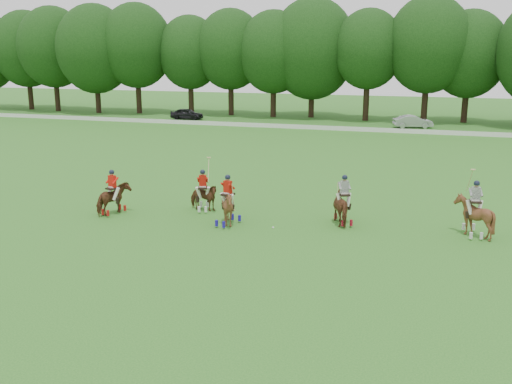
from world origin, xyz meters
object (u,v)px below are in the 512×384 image
(car_mid, at_px, (413,122))
(polo_red_b, at_px, (203,197))
(polo_red_c, at_px, (228,207))
(polo_ball, at_px, (273,228))
(polo_red_a, at_px, (113,198))
(polo_stripe_b, at_px, (474,216))
(polo_stripe_a, at_px, (344,206))
(car_left, at_px, (187,114))

(car_mid, relative_size, polo_red_b, 1.53)
(polo_red_c, distance_m, polo_ball, 2.29)
(polo_red_a, bearing_deg, polo_stripe_b, 6.19)
(car_mid, xyz_separation_m, polo_stripe_a, (-1.16, -37.58, 0.18))
(polo_stripe_b, bearing_deg, polo_red_c, -170.42)
(polo_red_b, bearing_deg, polo_stripe_b, -0.59)
(car_mid, bearing_deg, polo_red_c, 154.27)
(car_mid, height_order, polo_red_c, polo_red_c)
(polo_red_a, bearing_deg, polo_stripe_a, 9.59)
(car_mid, xyz_separation_m, polo_stripe_b, (4.52, -37.63, 0.24))
(car_left, xyz_separation_m, car_mid, (26.47, 0.00, 0.00))
(polo_red_b, xyz_separation_m, polo_stripe_b, (12.82, -0.13, 0.17))
(car_mid, xyz_separation_m, polo_ball, (-4.08, -39.30, -0.63))
(polo_red_a, distance_m, polo_red_c, 6.07)
(car_mid, xyz_separation_m, polo_red_b, (-8.30, -37.50, 0.07))
(polo_red_a, bearing_deg, polo_red_b, 26.16)
(polo_red_a, height_order, polo_stripe_a, polo_stripe_a)
(car_mid, height_order, polo_stripe_a, polo_stripe_a)
(polo_red_c, bearing_deg, polo_red_a, -179.91)
(car_mid, relative_size, polo_ball, 45.58)
(polo_stripe_a, xyz_separation_m, polo_stripe_b, (5.68, -0.06, 0.06))
(car_left, height_order, polo_stripe_a, polo_stripe_a)
(car_mid, relative_size, polo_red_c, 1.71)
(polo_red_c, bearing_deg, car_left, 117.17)
(polo_stripe_a, distance_m, polo_stripe_b, 5.68)
(polo_red_b, relative_size, polo_stripe_a, 1.14)
(polo_stripe_b, bearing_deg, car_mid, 96.85)
(car_left, xyz_separation_m, polo_stripe_b, (30.99, -37.63, 0.24))
(polo_stripe_a, xyz_separation_m, polo_ball, (-2.92, -1.72, -0.81))
(car_left, bearing_deg, polo_red_c, -153.96)
(polo_red_c, relative_size, polo_stripe_b, 0.80)
(polo_red_c, bearing_deg, car_mid, 81.05)
(polo_red_a, distance_m, polo_red_b, 4.44)
(car_left, relative_size, polo_stripe_b, 1.31)
(car_left, bearing_deg, polo_ball, -151.47)
(car_mid, relative_size, polo_stripe_a, 1.75)
(car_left, relative_size, polo_red_c, 1.64)
(car_left, relative_size, polo_red_a, 1.75)
(polo_stripe_a, bearing_deg, polo_red_a, -170.41)
(car_left, xyz_separation_m, polo_red_a, (14.18, -39.46, 0.14))
(polo_stripe_a, relative_size, polo_stripe_b, 0.78)
(polo_stripe_b, relative_size, polo_ball, 33.56)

